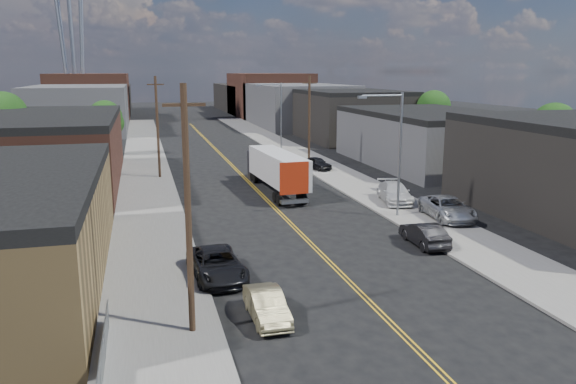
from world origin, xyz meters
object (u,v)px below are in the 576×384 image
car_right_lot_b (395,193)px  car_right_lot_c (317,163)px  car_right_oncoming (424,234)px  car_left_b (267,305)px  semi_truck (274,168)px  car_left_c (217,264)px  car_ahead_truck (277,161)px  car_right_lot_a (448,208)px

car_right_lot_b → car_right_lot_c: size_ratio=1.36×
car_right_lot_b → car_right_oncoming: bearing=-94.0°
car_right_lot_c → car_left_b: bearing=-129.5°
car_left_b → semi_truck: bearing=75.2°
car_right_oncoming → semi_truck: bearing=-72.2°
car_right_oncoming → car_right_lot_c: car_right_lot_c is taller
car_right_lot_b → car_right_lot_c: car_right_lot_b is taller
car_left_b → car_right_oncoming: (11.60, 7.83, 0.06)m
car_right_oncoming → car_left_c: bearing=12.4°
car_right_oncoming → car_ahead_truck: size_ratio=0.79×
semi_truck → car_right_lot_c: size_ratio=3.60×
car_left_c → car_right_oncoming: 13.21m
semi_truck → car_left_b: semi_truck is taller
car_left_b → car_ahead_truck: bearing=75.0°
car_right_lot_b → car_left_b: bearing=-116.4°
semi_truck → car_ahead_truck: 11.98m
semi_truck → car_right_oncoming: 18.92m
car_right_oncoming → car_right_lot_a: car_right_lot_a is taller
car_left_b → car_ahead_truck: car_ahead_truck is taller
car_right_lot_c → car_ahead_truck: bearing=125.1°
car_right_oncoming → car_ahead_truck: 29.77m
car_left_c → car_left_b: bearing=-79.9°
car_right_lot_b → car_right_lot_c: bearing=106.7°
semi_truck → car_right_lot_b: bearing=-46.6°
car_left_b → car_ahead_truck: 38.72m
semi_truck → car_left_c: (-7.90, -20.53, -1.30)m
car_right_lot_a → car_right_lot_b: bearing=109.8°
car_right_oncoming → car_right_lot_b: (3.03, 10.59, 0.20)m
car_right_lot_a → car_right_oncoming: bearing=-125.9°
car_left_c → car_right_lot_c: 32.75m
car_left_c → semi_truck: bearing=64.7°
car_right_lot_a → car_right_lot_b: size_ratio=1.07×
semi_truck → car_right_lot_c: (6.80, 8.73, -1.24)m
car_left_c → car_right_lot_b: bearing=34.7°
car_left_b → car_right_oncoming: size_ratio=0.91×
semi_truck → car_right_oncoming: size_ratio=3.23×
semi_truck → car_right_oncoming: (5.10, -18.17, -1.34)m
car_left_c → car_right_oncoming: car_left_c is taller
car_left_b → car_right_lot_a: size_ratio=0.70×
car_left_b → car_right_lot_c: car_right_lot_c is taller
car_right_lot_a → car_right_lot_c: bearing=103.4°
car_right_lot_c → car_right_oncoming: bearing=-112.2°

